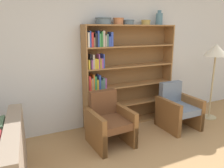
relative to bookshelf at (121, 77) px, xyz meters
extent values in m
cube|color=silver|center=(0.07, 0.17, 0.40)|extent=(12.00, 0.06, 2.75)
cube|color=olive|center=(-0.73, -0.02, 0.00)|extent=(0.02, 0.30, 1.96)
cube|color=olive|center=(1.12, -0.02, 0.00)|extent=(0.02, 0.30, 1.96)
cube|color=olive|center=(0.19, -0.02, 0.97)|extent=(1.83, 0.30, 0.02)
cube|color=olive|center=(0.19, -0.02, -0.97)|extent=(1.83, 0.30, 0.03)
cube|color=brown|center=(0.19, 0.13, 0.00)|extent=(1.83, 0.01, 1.96)
cube|color=#334CB2|center=(-0.68, -0.06, -0.86)|extent=(0.04, 0.18, 0.19)
cube|color=#388C47|center=(-0.65, -0.05, -0.82)|extent=(0.02, 0.20, 0.27)
cube|color=#388C47|center=(-0.62, -0.05, -0.84)|extent=(0.02, 0.19, 0.23)
cube|color=#4C756B|center=(-0.59, -0.05, -0.82)|extent=(0.03, 0.19, 0.27)
cube|color=gold|center=(-0.55, -0.07, -0.84)|extent=(0.02, 0.15, 0.23)
cube|color=#7F6B4C|center=(-0.53, -0.06, -0.82)|extent=(0.02, 0.17, 0.27)
cube|color=#7F6B4C|center=(-0.50, -0.08, -0.87)|extent=(0.03, 0.14, 0.18)
cube|color=gold|center=(-0.45, -0.07, -0.87)|extent=(0.04, 0.16, 0.16)
cube|color=#994C99|center=(-0.41, -0.06, -0.85)|extent=(0.03, 0.18, 0.21)
cube|color=olive|center=(0.19, -0.02, -0.56)|extent=(1.83, 0.30, 0.03)
cube|color=orange|center=(-0.69, -0.07, -0.45)|extent=(0.03, 0.16, 0.19)
cube|color=red|center=(-0.65, -0.07, -0.44)|extent=(0.04, 0.15, 0.21)
cube|color=#388C47|center=(-0.61, -0.06, -0.46)|extent=(0.03, 0.18, 0.18)
cube|color=gold|center=(-0.57, -0.08, -0.45)|extent=(0.04, 0.13, 0.19)
cube|color=#4C756B|center=(-0.52, -0.06, -0.45)|extent=(0.03, 0.17, 0.19)
cube|color=#669EB2|center=(-0.48, -0.07, -0.43)|extent=(0.04, 0.16, 0.24)
cube|color=gold|center=(-0.44, -0.08, -0.44)|extent=(0.04, 0.14, 0.22)
cube|color=#7F6B4C|center=(-0.40, -0.07, -0.46)|extent=(0.03, 0.15, 0.18)
cube|color=#669EB2|center=(-0.37, -0.05, -0.44)|extent=(0.03, 0.19, 0.22)
cube|color=red|center=(-0.34, -0.09, -0.42)|extent=(0.03, 0.12, 0.26)
cube|color=#B2A899|center=(-0.31, -0.05, -0.41)|extent=(0.02, 0.20, 0.27)
cube|color=black|center=(-0.28, -0.05, -0.44)|extent=(0.02, 0.19, 0.22)
cube|color=orange|center=(-0.23, -0.07, -0.45)|extent=(0.04, 0.16, 0.19)
cube|color=olive|center=(0.19, -0.02, -0.18)|extent=(1.83, 0.30, 0.02)
cube|color=red|center=(-0.68, -0.05, -0.04)|extent=(0.04, 0.19, 0.25)
cube|color=orange|center=(-0.65, -0.06, -0.07)|extent=(0.02, 0.18, 0.20)
cube|color=#B2A899|center=(-0.63, -0.05, -0.06)|extent=(0.02, 0.19, 0.21)
cube|color=orange|center=(-0.61, -0.05, -0.03)|extent=(0.02, 0.20, 0.28)
cube|color=#388C47|center=(-0.57, -0.05, -0.04)|extent=(0.04, 0.20, 0.25)
cube|color=gold|center=(-0.53, -0.05, -0.07)|extent=(0.03, 0.19, 0.18)
cube|color=#334CB2|center=(-0.49, -0.06, -0.03)|extent=(0.03, 0.17, 0.26)
cube|color=#4C756B|center=(-0.45, -0.06, -0.08)|extent=(0.03, 0.18, 0.16)
cube|color=#4C756B|center=(-0.41, -0.06, -0.06)|extent=(0.04, 0.18, 0.20)
cube|color=#994C99|center=(-0.38, -0.07, -0.07)|extent=(0.03, 0.15, 0.19)
cube|color=olive|center=(0.19, -0.02, 0.21)|extent=(1.83, 0.30, 0.02)
cube|color=gold|center=(-0.69, -0.05, 0.30)|extent=(0.03, 0.19, 0.17)
cube|color=black|center=(-0.66, -0.07, 0.35)|extent=(0.02, 0.15, 0.27)
cube|color=#994C99|center=(-0.64, -0.08, 0.30)|extent=(0.03, 0.14, 0.16)
cube|color=#B2A899|center=(-0.60, -0.05, 0.34)|extent=(0.03, 0.19, 0.25)
cube|color=gold|center=(-0.57, -0.05, 0.31)|extent=(0.03, 0.20, 0.18)
cube|color=gold|center=(-0.53, -0.07, 0.30)|extent=(0.03, 0.16, 0.17)
cube|color=#994C99|center=(-0.50, -0.08, 0.35)|extent=(0.02, 0.14, 0.25)
cube|color=gold|center=(-0.47, -0.09, 0.31)|extent=(0.02, 0.12, 0.18)
cube|color=#994C99|center=(-0.44, -0.06, 0.31)|extent=(0.03, 0.17, 0.18)
cube|color=#334CB2|center=(-0.41, -0.06, 0.34)|extent=(0.02, 0.17, 0.25)
cube|color=olive|center=(0.19, -0.02, 0.59)|extent=(1.83, 0.30, 0.02)
cube|color=white|center=(-0.69, -0.06, 0.73)|extent=(0.03, 0.18, 0.25)
cube|color=#334CB2|center=(-0.65, -0.06, 0.74)|extent=(0.02, 0.18, 0.27)
cube|color=red|center=(-0.62, -0.08, 0.72)|extent=(0.04, 0.14, 0.25)
cube|color=#7F6B4C|center=(-0.58, -0.05, 0.68)|extent=(0.02, 0.20, 0.16)
cube|color=black|center=(-0.55, -0.07, 0.72)|extent=(0.04, 0.15, 0.23)
cube|color=#334CB2|center=(-0.51, -0.08, 0.74)|extent=(0.03, 0.13, 0.27)
cube|color=#388C47|center=(-0.47, -0.06, 0.71)|extent=(0.03, 0.18, 0.23)
cube|color=#388C47|center=(-0.44, -0.06, 0.73)|extent=(0.02, 0.18, 0.26)
cube|color=#B2A899|center=(-0.41, -0.05, 0.74)|extent=(0.04, 0.19, 0.28)
cube|color=#B2A899|center=(-0.37, -0.07, 0.70)|extent=(0.02, 0.16, 0.19)
cube|color=#4C756B|center=(-0.34, -0.07, 0.71)|extent=(0.03, 0.15, 0.22)
cube|color=#334CB2|center=(-0.29, -0.08, 0.69)|extent=(0.04, 0.14, 0.17)
cube|color=#334CB2|center=(-0.25, -0.06, 0.73)|extent=(0.04, 0.17, 0.25)
cylinder|color=slate|center=(-0.36, -0.02, 1.04)|extent=(0.27, 0.27, 0.11)
torus|color=slate|center=(-0.36, -0.02, 1.09)|extent=(0.29, 0.29, 0.02)
cylinder|color=#C67547|center=(-0.07, -0.02, 1.04)|extent=(0.18, 0.18, 0.11)
torus|color=#C67547|center=(-0.07, -0.02, 1.09)|extent=(0.20, 0.20, 0.02)
cylinder|color=slate|center=(0.13, -0.02, 1.02)|extent=(0.22, 0.22, 0.08)
torus|color=slate|center=(0.13, -0.02, 1.06)|extent=(0.24, 0.24, 0.02)
cylinder|color=tan|center=(0.53, -0.02, 1.03)|extent=(0.17, 0.17, 0.09)
torus|color=tan|center=(0.53, -0.02, 1.06)|extent=(0.19, 0.19, 0.02)
cylinder|color=slate|center=(0.85, -0.02, 1.09)|extent=(0.14, 0.14, 0.22)
cylinder|color=slate|center=(0.85, -0.02, 1.23)|extent=(0.08, 0.08, 0.06)
cube|color=gray|center=(-1.99, -1.15, -0.34)|extent=(0.31, 1.59, 0.37)
cube|color=#4C6B4C|center=(-2.10, -0.92, -0.35)|extent=(0.20, 0.37, 0.37)
cube|color=brown|center=(-0.24, -0.97, -0.80)|extent=(0.07, 0.07, 0.36)
cube|color=brown|center=(-0.80, -1.00, -0.80)|extent=(0.07, 0.07, 0.36)
cube|color=brown|center=(-0.27, -0.36, -0.80)|extent=(0.07, 0.07, 0.36)
cube|color=brown|center=(-0.84, -0.39, -0.80)|extent=(0.07, 0.07, 0.36)
cube|color=brown|center=(-0.54, -0.68, -0.59)|extent=(0.52, 0.67, 0.12)
cube|color=brown|center=(-0.55, -0.40, -0.34)|extent=(0.49, 0.15, 0.45)
cube|color=brown|center=(-0.26, -0.66, -0.68)|extent=(0.12, 0.68, 0.60)
cube|color=brown|center=(-0.82, -0.70, -0.68)|extent=(0.12, 0.68, 0.60)
cube|color=brown|center=(1.21, -0.98, -0.80)|extent=(0.07, 0.07, 0.36)
cube|color=brown|center=(0.64, -0.99, -0.80)|extent=(0.07, 0.07, 0.36)
cube|color=brown|center=(1.21, -0.37, -0.80)|extent=(0.07, 0.07, 0.36)
cube|color=brown|center=(0.64, -0.38, -0.80)|extent=(0.07, 0.07, 0.36)
cube|color=slate|center=(0.93, -0.68, -0.59)|extent=(0.48, 0.64, 0.12)
cube|color=slate|center=(0.92, -0.40, -0.34)|extent=(0.48, 0.12, 0.45)
cube|color=brown|center=(1.21, -0.68, -0.68)|extent=(0.08, 0.68, 0.60)
cube|color=brown|center=(0.65, -0.68, -0.68)|extent=(0.08, 0.68, 0.60)
cylinder|color=tan|center=(1.89, -0.58, -0.97)|extent=(0.32, 0.32, 0.02)
cylinder|color=tan|center=(1.89, -0.58, -0.30)|extent=(0.04, 0.04, 1.33)
cone|color=beige|center=(1.89, -0.58, 0.49)|extent=(0.48, 0.48, 0.24)
camera|label=1|loc=(-1.95, -3.68, 0.91)|focal=35.00mm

